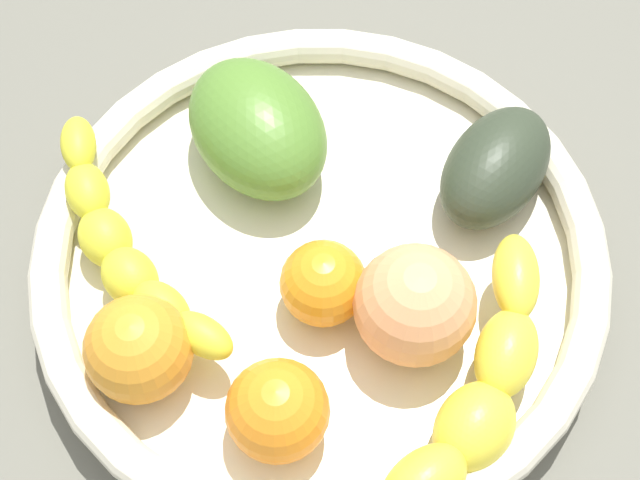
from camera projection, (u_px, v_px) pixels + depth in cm
name	position (u px, v px, depth cm)	size (l,w,h in cm)	color
kitchen_counter	(320.00, 288.00, 63.89)	(120.00, 120.00, 3.00)	#636255
fruit_bowl	(320.00, 262.00, 60.58)	(36.07, 36.07, 4.51)	beige
banana_draped_left	(462.00, 414.00, 52.94)	(10.88, 22.68, 4.95)	yellow
banana_draped_right	(124.00, 249.00, 58.35)	(16.40, 14.19, 4.02)	yellow
orange_front	(139.00, 349.00, 54.47)	(6.30, 6.30, 6.30)	orange
orange_mid_left	(278.00, 411.00, 52.91)	(5.88, 5.88, 5.88)	orange
orange_mid_right	(323.00, 283.00, 57.10)	(5.26, 5.26, 5.26)	orange
mango_green	(257.00, 128.00, 61.95)	(11.11, 8.16, 6.45)	#54842E
peach_blush	(415.00, 305.00, 55.32)	(7.22, 7.22, 7.22)	#F19E64
avocado_dark	(496.00, 167.00, 61.07)	(9.68, 6.01, 5.44)	#313B29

